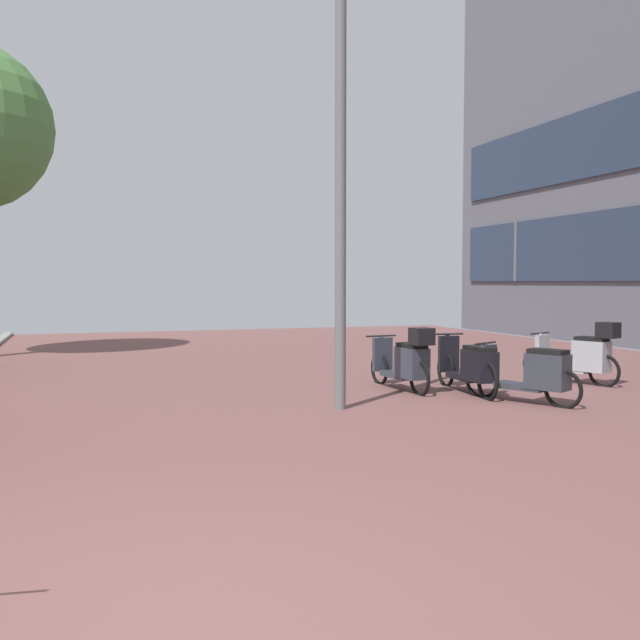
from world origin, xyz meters
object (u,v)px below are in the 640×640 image
scooter_near (471,367)px  lamp_post (341,142)px  scooter_mid (532,374)px  scooter_far (582,355)px  scooter_extra (406,361)px

scooter_near → lamp_post: (-2.18, -0.48, 2.94)m
scooter_mid → lamp_post: 3.90m
scooter_far → scooter_extra: scooter_far is taller
scooter_far → scooter_extra: bearing=175.1°
scooter_near → scooter_far: size_ratio=1.18×
scooter_near → scooter_extra: bearing=144.4°
scooter_mid → scooter_extra: scooter_extra is taller
scooter_near → scooter_far: bearing=7.6°
scooter_mid → scooter_far: size_ratio=0.98×
scooter_near → lamp_post: bearing=-167.7°
scooter_near → scooter_mid: (0.34, -0.95, 0.00)m
lamp_post → scooter_far: bearing=10.0°
scooter_extra → lamp_post: (-1.42, -1.02, 2.89)m
scooter_far → lamp_post: (-4.37, -0.77, 2.88)m
scooter_far → scooter_extra: (-2.95, 0.25, -0.01)m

